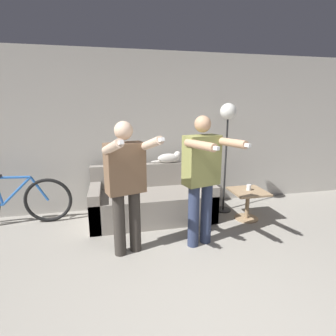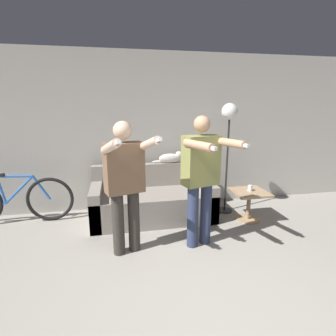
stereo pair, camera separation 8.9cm
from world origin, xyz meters
name	(u,v)px [view 2 (the right image)]	position (x,y,z in m)	size (l,w,h in m)	color
wall_back	(164,132)	(0.00, 3.11, 1.30)	(10.00, 0.05, 2.60)	#B7B2A8
couch	(153,201)	(-0.29, 2.56, 0.27)	(1.87, 0.84, 0.81)	gray
person_left	(125,180)	(-0.73, 1.61, 0.92)	(0.62, 0.75, 1.59)	#38332D
person_right	(201,174)	(0.18, 1.61, 0.95)	(0.62, 0.76, 1.64)	#2D3856
cat	(171,158)	(0.07, 2.87, 0.90)	(0.51, 0.13, 0.19)	silver
floor_lamp	(229,123)	(0.94, 2.58, 1.47)	(0.26, 0.26, 1.78)	black
side_table	(249,199)	(1.16, 2.19, 0.34)	(0.52, 0.52, 0.47)	#A38460
cup	(250,188)	(1.17, 2.20, 0.51)	(0.07, 0.07, 0.09)	white
bicycle	(14,201)	(-2.35, 2.75, 0.36)	(1.69, 0.07, 0.78)	black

